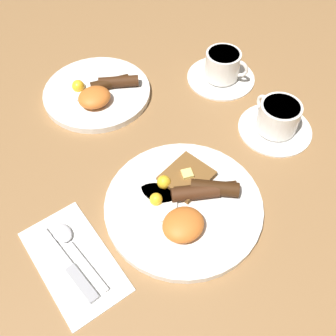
{
  "coord_description": "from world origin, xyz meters",
  "views": [
    {
      "loc": [
        -0.25,
        -0.29,
        0.62
      ],
      "look_at": [
        0.02,
        0.08,
        0.03
      ],
      "focal_mm": 42.0,
      "sensor_mm": 36.0,
      "label": 1
    }
  ],
  "objects_px": {
    "breakfast_plate_far": "(98,92)",
    "teacup_near": "(277,120)",
    "teacup_far": "(222,69)",
    "spoon": "(67,240)",
    "knife": "(70,268)",
    "breakfast_plate_near": "(184,203)"
  },
  "relations": [
    {
      "from": "knife",
      "to": "spoon",
      "type": "height_order",
      "value": "spoon"
    },
    {
      "from": "breakfast_plate_far",
      "to": "spoon",
      "type": "height_order",
      "value": "breakfast_plate_far"
    },
    {
      "from": "breakfast_plate_near",
      "to": "teacup_near",
      "type": "distance_m",
      "value": 0.28
    },
    {
      "from": "breakfast_plate_near",
      "to": "teacup_near",
      "type": "xyz_separation_m",
      "value": [
        0.28,
        0.04,
        0.02
      ]
    },
    {
      "from": "teacup_far",
      "to": "knife",
      "type": "height_order",
      "value": "teacup_far"
    },
    {
      "from": "teacup_far",
      "to": "spoon",
      "type": "relative_size",
      "value": 1.04
    },
    {
      "from": "breakfast_plate_near",
      "to": "teacup_far",
      "type": "relative_size",
      "value": 1.79
    },
    {
      "from": "breakfast_plate_far",
      "to": "teacup_far",
      "type": "relative_size",
      "value": 1.51
    },
    {
      "from": "teacup_far",
      "to": "knife",
      "type": "bearing_deg",
      "value": -156.6
    },
    {
      "from": "teacup_far",
      "to": "spoon",
      "type": "distance_m",
      "value": 0.53
    },
    {
      "from": "breakfast_plate_near",
      "to": "teacup_near",
      "type": "relative_size",
      "value": 1.85
    },
    {
      "from": "teacup_near",
      "to": "teacup_far",
      "type": "xyz_separation_m",
      "value": [
        0.02,
        0.19,
        -0.0
      ]
    },
    {
      "from": "breakfast_plate_far",
      "to": "teacup_near",
      "type": "relative_size",
      "value": 1.56
    },
    {
      "from": "breakfast_plate_far",
      "to": "teacup_near",
      "type": "distance_m",
      "value": 0.4
    },
    {
      "from": "breakfast_plate_near",
      "to": "teacup_far",
      "type": "xyz_separation_m",
      "value": [
        0.29,
        0.24,
        0.02
      ]
    },
    {
      "from": "breakfast_plate_far",
      "to": "teacup_far",
      "type": "distance_m",
      "value": 0.3
    },
    {
      "from": "breakfast_plate_near",
      "to": "teacup_far",
      "type": "distance_m",
      "value": 0.38
    },
    {
      "from": "teacup_far",
      "to": "spoon",
      "type": "bearing_deg",
      "value": -160.47
    },
    {
      "from": "knife",
      "to": "spoon",
      "type": "distance_m",
      "value": 0.05
    },
    {
      "from": "teacup_near",
      "to": "knife",
      "type": "distance_m",
      "value": 0.5
    },
    {
      "from": "teacup_near",
      "to": "teacup_far",
      "type": "bearing_deg",
      "value": 85.35
    },
    {
      "from": "breakfast_plate_near",
      "to": "spoon",
      "type": "relative_size",
      "value": 1.86
    }
  ]
}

